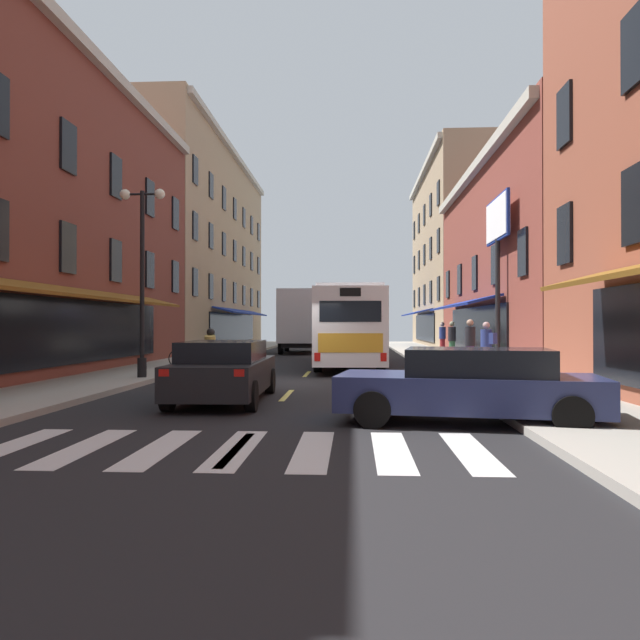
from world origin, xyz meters
The scene contains 18 objects.
ground_plane centered at (0.00, 0.00, -0.05)m, with size 34.80×80.00×0.10m, color black.
lane_centre_dashes centered at (0.00, -0.25, 0.00)m, with size 0.14×73.90×0.01m.
crosswalk_near centered at (0.00, -10.00, 0.00)m, with size 7.10×2.80×0.01m.
sidewalk_left centered at (-5.90, 0.00, 0.07)m, with size 3.00×80.00×0.14m, color #A39E93.
sidewalk_right centered at (5.90, 0.00, 0.07)m, with size 3.00×80.00×0.14m, color #A39E93.
billboard_sign centered at (7.05, 4.23, 5.08)m, with size 0.40×3.23×6.40m.
transit_bus centered at (1.43, 7.31, 1.69)m, with size 2.84×11.80×3.21m.
box_truck centered at (-1.61, 18.86, 1.97)m, with size 2.57×6.84×3.86m.
sedan_near centered at (3.76, -7.56, 0.69)m, with size 4.83×2.57×1.34m.
sedan_mid centered at (-1.30, -4.81, 0.72)m, with size 2.02×4.72×1.40m.
sedan_far centered at (-1.48, 30.53, 0.73)m, with size 2.07×4.67×1.43m.
motorcycle_rider centered at (-2.82, 0.16, 0.71)m, with size 0.62×2.07×1.66m.
bicycle_near centered at (-4.61, 4.26, 0.50)m, with size 1.71×0.48×0.91m.
pedestrian_near centered at (5.99, 1.23, 1.05)m, with size 0.50×0.49×1.73m.
pedestrian_mid centered at (6.54, 14.69, 1.05)m, with size 0.36×0.36×1.77m.
pedestrian_far centered at (5.76, 2.83, 1.08)m, with size 0.36×0.36×1.82m.
pedestrian_rear centered at (6.25, 9.75, 1.07)m, with size 0.36×0.36×1.79m.
street_lamp_twin centered at (-4.90, -0.17, 3.37)m, with size 1.42×0.32×5.86m.
Camera 1 is at (1.67, -18.45, 1.77)m, focal length 33.64 mm.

